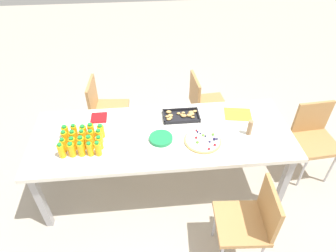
% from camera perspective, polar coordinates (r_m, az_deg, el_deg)
% --- Properties ---
extents(ground_plane, '(12.00, 12.00, 0.00)m').
position_cam_1_polar(ground_plane, '(3.29, -0.90, -11.15)').
color(ground_plane, '#B2A899').
extents(party_table, '(2.38, 0.87, 0.74)m').
position_cam_1_polar(party_table, '(2.79, -1.04, -2.42)').
color(party_table, silver).
rests_on(party_table, ground_plane).
extents(chair_far_right, '(0.43, 0.43, 0.83)m').
position_cam_1_polar(chair_far_right, '(3.59, 6.78, 4.64)').
color(chair_far_right, '#B7844C').
rests_on(chair_far_right, ground_plane).
extents(chair_end, '(0.43, 0.43, 0.83)m').
position_cam_1_polar(chair_end, '(3.45, 25.91, -1.53)').
color(chair_end, '#B7844C').
rests_on(chair_end, ground_plane).
extents(chair_far_left, '(0.43, 0.43, 0.83)m').
position_cam_1_polar(chair_far_left, '(3.55, -11.99, 3.57)').
color(chair_far_left, '#B7844C').
rests_on(chair_far_left, ground_plane).
extents(chair_near_right, '(0.43, 0.43, 0.83)m').
position_cam_1_polar(chair_near_right, '(2.54, 15.41, -16.70)').
color(chair_near_right, '#B7844C').
rests_on(chair_near_right, ground_plane).
extents(juice_bottle_0, '(0.06, 0.06, 0.14)m').
position_cam_1_polar(juice_bottle_0, '(2.65, -19.58, -4.42)').
color(juice_bottle_0, '#FAAD14').
rests_on(juice_bottle_0, party_table).
extents(juice_bottle_1, '(0.06, 0.06, 0.14)m').
position_cam_1_polar(juice_bottle_1, '(2.63, -17.82, -4.30)').
color(juice_bottle_1, '#F9AC14').
rests_on(juice_bottle_1, party_table).
extents(juice_bottle_2, '(0.06, 0.06, 0.14)m').
position_cam_1_polar(juice_bottle_2, '(2.62, -16.17, -4.23)').
color(juice_bottle_2, '#FAAC14').
rests_on(juice_bottle_2, party_table).
extents(juice_bottle_3, '(0.05, 0.05, 0.14)m').
position_cam_1_polar(juice_bottle_3, '(2.60, -14.58, -4.27)').
color(juice_bottle_3, '#FAAD14').
rests_on(juice_bottle_3, party_table).
extents(juice_bottle_4, '(0.05, 0.05, 0.14)m').
position_cam_1_polar(juice_bottle_4, '(2.58, -13.12, -4.21)').
color(juice_bottle_4, '#F9AD14').
rests_on(juice_bottle_4, party_table).
extents(juice_bottle_5, '(0.05, 0.05, 0.13)m').
position_cam_1_polar(juice_bottle_5, '(2.71, -19.22, -3.42)').
color(juice_bottle_5, '#F9AC14').
rests_on(juice_bottle_5, party_table).
extents(juice_bottle_6, '(0.06, 0.06, 0.13)m').
position_cam_1_polar(juice_bottle_6, '(2.69, -17.63, -3.23)').
color(juice_bottle_6, '#FAAC14').
rests_on(juice_bottle_6, party_table).
extents(juice_bottle_7, '(0.06, 0.06, 0.14)m').
position_cam_1_polar(juice_bottle_7, '(2.67, -16.08, -3.19)').
color(juice_bottle_7, '#F9AE14').
rests_on(juice_bottle_7, party_table).
extents(juice_bottle_8, '(0.06, 0.06, 0.15)m').
position_cam_1_polar(juice_bottle_8, '(2.65, -14.62, -3.11)').
color(juice_bottle_8, '#FAAD14').
rests_on(juice_bottle_8, party_table).
extents(juice_bottle_9, '(0.05, 0.05, 0.14)m').
position_cam_1_polar(juice_bottle_9, '(2.64, -12.85, -3.11)').
color(juice_bottle_9, '#FAAD14').
rests_on(juice_bottle_9, party_table).
extents(juice_bottle_10, '(0.05, 0.05, 0.15)m').
position_cam_1_polar(juice_bottle_10, '(2.75, -18.96, -2.21)').
color(juice_bottle_10, '#F9AD14').
rests_on(juice_bottle_10, party_table).
extents(juice_bottle_11, '(0.06, 0.06, 0.15)m').
position_cam_1_polar(juice_bottle_11, '(2.74, -17.52, -2.12)').
color(juice_bottle_11, '#F9AF14').
rests_on(juice_bottle_11, party_table).
extents(juice_bottle_12, '(0.05, 0.05, 0.15)m').
position_cam_1_polar(juice_bottle_12, '(2.72, -15.85, -2.04)').
color(juice_bottle_12, '#FAAE14').
rests_on(juice_bottle_12, party_table).
extents(juice_bottle_13, '(0.05, 0.05, 0.14)m').
position_cam_1_polar(juice_bottle_13, '(2.71, -14.32, -1.97)').
color(juice_bottle_13, '#F9AC14').
rests_on(juice_bottle_13, party_table).
extents(juice_bottle_14, '(0.06, 0.06, 0.14)m').
position_cam_1_polar(juice_bottle_14, '(2.70, -12.89, -1.93)').
color(juice_bottle_14, '#FAAB14').
rests_on(juice_bottle_14, party_table).
extents(juice_bottle_15, '(0.06, 0.06, 0.14)m').
position_cam_1_polar(juice_bottle_15, '(2.82, -18.83, -1.18)').
color(juice_bottle_15, '#FAAB14').
rests_on(juice_bottle_15, party_table).
extents(juice_bottle_16, '(0.05, 0.05, 0.15)m').
position_cam_1_polar(juice_bottle_16, '(2.80, -17.30, -1.02)').
color(juice_bottle_16, '#F9AC14').
rests_on(juice_bottle_16, party_table).
extents(juice_bottle_17, '(0.06, 0.06, 0.14)m').
position_cam_1_polar(juice_bottle_17, '(2.78, -15.71, -1.09)').
color(juice_bottle_17, '#FAAC14').
rests_on(juice_bottle_17, party_table).
extents(juice_bottle_18, '(0.06, 0.06, 0.15)m').
position_cam_1_polar(juice_bottle_18, '(2.77, -14.35, -0.87)').
color(juice_bottle_18, '#FAAD14').
rests_on(juice_bottle_18, party_table).
extents(juice_bottle_19, '(0.06, 0.06, 0.13)m').
position_cam_1_polar(juice_bottle_19, '(2.75, -12.60, -0.97)').
color(juice_bottle_19, '#F9AF14').
rests_on(juice_bottle_19, party_table).
extents(fruit_pizza, '(0.33, 0.33, 0.05)m').
position_cam_1_polar(fruit_pizza, '(2.69, 6.64, -2.70)').
color(fruit_pizza, tan).
rests_on(fruit_pizza, party_table).
extents(snack_tray, '(0.35, 0.21, 0.04)m').
position_cam_1_polar(snack_tray, '(2.94, 2.56, 1.97)').
color(snack_tray, black).
rests_on(snack_tray, party_table).
extents(plate_stack, '(0.21, 0.21, 0.03)m').
position_cam_1_polar(plate_stack, '(2.69, -1.34, -2.36)').
color(plate_stack, '#1E8C4C').
rests_on(plate_stack, party_table).
extents(napkin_stack, '(0.15, 0.15, 0.02)m').
position_cam_1_polar(napkin_stack, '(3.00, -12.96, 1.54)').
color(napkin_stack, red).
rests_on(napkin_stack, party_table).
extents(cardboard_tube, '(0.04, 0.04, 0.15)m').
position_cam_1_polar(cardboard_tube, '(2.80, 15.26, -0.30)').
color(cardboard_tube, '#9E7A56').
rests_on(cardboard_tube, party_table).
extents(paper_folder, '(0.29, 0.24, 0.01)m').
position_cam_1_polar(paper_folder, '(3.05, 13.10, 2.19)').
color(paper_folder, yellow).
rests_on(paper_folder, party_table).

